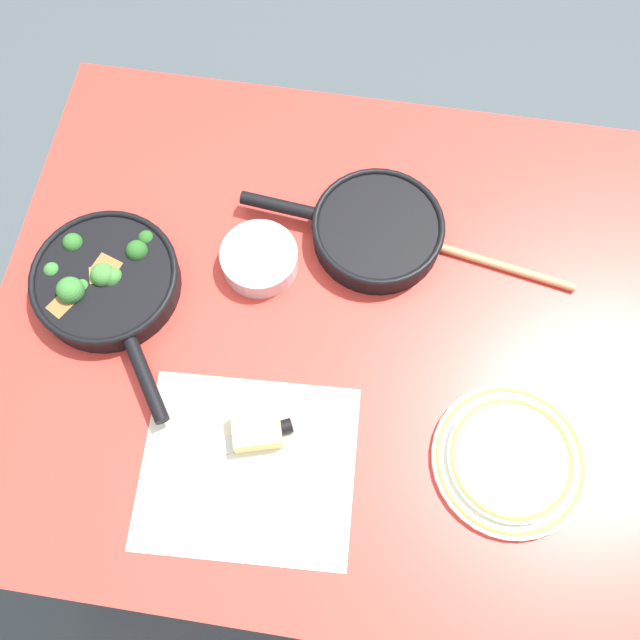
{
  "coord_description": "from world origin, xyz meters",
  "views": [
    {
      "loc": [
        -0.07,
        0.45,
        1.88
      ],
      "look_at": [
        0.0,
        0.0,
        0.78
      ],
      "focal_mm": 40.0,
      "sensor_mm": 36.0,
      "label": 1
    }
  ],
  "objects_px": {
    "skillet_broccoli": "(106,281)",
    "cheese_block": "(257,430)",
    "wooden_spoon": "(445,249)",
    "dinner_plate_stack": "(510,459)",
    "grater_knife": "(243,440)",
    "skillet_eggs": "(376,230)",
    "prep_bowl_steel": "(260,259)"
  },
  "relations": [
    {
      "from": "skillet_broccoli",
      "to": "cheese_block",
      "type": "relative_size",
      "value": 4.01
    },
    {
      "from": "wooden_spoon",
      "to": "dinner_plate_stack",
      "type": "relative_size",
      "value": 1.52
    },
    {
      "from": "skillet_broccoli",
      "to": "dinner_plate_stack",
      "type": "height_order",
      "value": "skillet_broccoli"
    },
    {
      "from": "grater_knife",
      "to": "cheese_block",
      "type": "bearing_deg",
      "value": -166.83
    },
    {
      "from": "skillet_broccoli",
      "to": "skillet_eggs",
      "type": "distance_m",
      "value": 0.47
    },
    {
      "from": "skillet_eggs",
      "to": "grater_knife",
      "type": "height_order",
      "value": "skillet_eggs"
    },
    {
      "from": "wooden_spoon",
      "to": "cheese_block",
      "type": "distance_m",
      "value": 0.46
    },
    {
      "from": "skillet_broccoli",
      "to": "grater_knife",
      "type": "distance_m",
      "value": 0.36
    },
    {
      "from": "dinner_plate_stack",
      "to": "prep_bowl_steel",
      "type": "height_order",
      "value": "prep_bowl_steel"
    },
    {
      "from": "skillet_eggs",
      "to": "wooden_spoon",
      "type": "distance_m",
      "value": 0.13
    },
    {
      "from": "skillet_broccoli",
      "to": "prep_bowl_steel",
      "type": "relative_size",
      "value": 2.67
    },
    {
      "from": "skillet_broccoli",
      "to": "dinner_plate_stack",
      "type": "xyz_separation_m",
      "value": [
        -0.7,
        0.2,
        -0.02
      ]
    },
    {
      "from": "wooden_spoon",
      "to": "cheese_block",
      "type": "relative_size",
      "value": 4.17
    },
    {
      "from": "dinner_plate_stack",
      "to": "prep_bowl_steel",
      "type": "distance_m",
      "value": 0.53
    },
    {
      "from": "cheese_block",
      "to": "prep_bowl_steel",
      "type": "height_order",
      "value": "same"
    },
    {
      "from": "skillet_eggs",
      "to": "prep_bowl_steel",
      "type": "distance_m",
      "value": 0.21
    },
    {
      "from": "cheese_block",
      "to": "prep_bowl_steel",
      "type": "bearing_deg",
      "value": -80.15
    },
    {
      "from": "skillet_broccoli",
      "to": "cheese_block",
      "type": "distance_m",
      "value": 0.37
    },
    {
      "from": "wooden_spoon",
      "to": "prep_bowl_steel",
      "type": "bearing_deg",
      "value": 23.99
    },
    {
      "from": "grater_knife",
      "to": "cheese_block",
      "type": "distance_m",
      "value": 0.03
    },
    {
      "from": "grater_knife",
      "to": "skillet_eggs",
      "type": "bearing_deg",
      "value": -137.73
    },
    {
      "from": "prep_bowl_steel",
      "to": "skillet_eggs",
      "type": "bearing_deg",
      "value": -156.26
    },
    {
      "from": "wooden_spoon",
      "to": "cheese_block",
      "type": "xyz_separation_m",
      "value": [
        0.27,
        0.38,
        0.01
      ]
    },
    {
      "from": "skillet_eggs",
      "to": "grater_knife",
      "type": "distance_m",
      "value": 0.43
    },
    {
      "from": "dinner_plate_stack",
      "to": "prep_bowl_steel",
      "type": "bearing_deg",
      "value": -31.97
    },
    {
      "from": "skillet_eggs",
      "to": "grater_knife",
      "type": "xyz_separation_m",
      "value": [
        0.16,
        0.4,
        -0.02
      ]
    },
    {
      "from": "dinner_plate_stack",
      "to": "prep_bowl_steel",
      "type": "relative_size",
      "value": 1.82
    },
    {
      "from": "dinner_plate_stack",
      "to": "wooden_spoon",
      "type": "bearing_deg",
      "value": -69.84
    },
    {
      "from": "grater_knife",
      "to": "prep_bowl_steel",
      "type": "height_order",
      "value": "prep_bowl_steel"
    },
    {
      "from": "skillet_broccoli",
      "to": "skillet_eggs",
      "type": "bearing_deg",
      "value": 76.8
    },
    {
      "from": "skillet_broccoli",
      "to": "prep_bowl_steel",
      "type": "height_order",
      "value": "skillet_broccoli"
    },
    {
      "from": "skillet_eggs",
      "to": "cheese_block",
      "type": "xyz_separation_m",
      "value": [
        0.14,
        0.38,
        -0.01
      ]
    }
  ]
}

